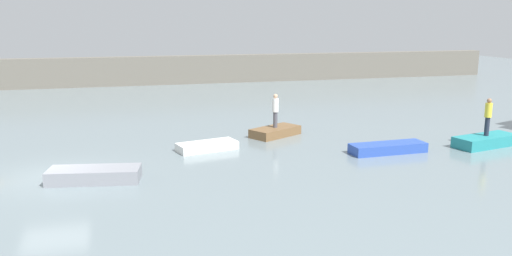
% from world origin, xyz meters
% --- Properties ---
extents(ground_plane, '(120.00, 120.00, 0.00)m').
position_xyz_m(ground_plane, '(0.00, 0.00, 0.00)').
color(ground_plane, slate).
extents(embankment_wall, '(80.00, 1.20, 2.57)m').
position_xyz_m(embankment_wall, '(0.00, 27.79, 1.28)').
color(embankment_wall, '#666056').
rests_on(embankment_wall, ground_plane).
extents(rowboat_grey, '(3.49, 1.81, 0.51)m').
position_xyz_m(rowboat_grey, '(1.62, -0.88, 0.25)').
color(rowboat_grey, gray).
rests_on(rowboat_grey, ground_plane).
extents(rowboat_white, '(2.92, 1.73, 0.37)m').
position_xyz_m(rowboat_white, '(6.46, 2.67, 0.19)').
color(rowboat_white, white).
rests_on(rowboat_white, ground_plane).
extents(rowboat_brown, '(2.93, 2.41, 0.45)m').
position_xyz_m(rowboat_brown, '(10.35, 4.64, 0.22)').
color(rowboat_brown, brown).
rests_on(rowboat_brown, ground_plane).
extents(rowboat_blue, '(3.52, 1.14, 0.43)m').
position_xyz_m(rowboat_blue, '(14.24, 0.08, 0.22)').
color(rowboat_blue, '#2B4CAD').
rests_on(rowboat_blue, ground_plane).
extents(rowboat_teal, '(3.45, 1.87, 0.52)m').
position_xyz_m(rowboat_teal, '(19.29, -0.05, 0.26)').
color(rowboat_teal, teal).
rests_on(rowboat_teal, ground_plane).
extents(person_white_shirt, '(0.32, 0.32, 1.73)m').
position_xyz_m(person_white_shirt, '(10.35, 4.64, 1.41)').
color(person_white_shirt, '#4C4C56').
rests_on(person_white_shirt, rowboat_brown).
extents(person_yellow_shirt, '(0.32, 0.32, 1.77)m').
position_xyz_m(person_yellow_shirt, '(19.29, -0.05, 1.50)').
color(person_yellow_shirt, '#232838').
rests_on(person_yellow_shirt, rowboat_teal).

